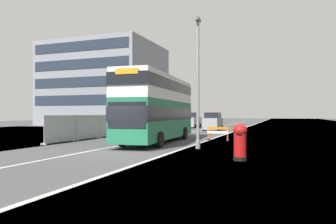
{
  "coord_description": "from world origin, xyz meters",
  "views": [
    {
      "loc": [
        8.66,
        -14.82,
        2.07
      ],
      "look_at": [
        1.45,
        4.65,
        2.2
      ],
      "focal_mm": 33.85,
      "sensor_mm": 36.0,
      "label": 1
    }
  ],
  "objects_px": {
    "lamppost_foreground": "(198,87)",
    "car_oncoming_near": "(213,122)",
    "red_pillar_postbox": "(240,140)",
    "car_receding_far": "(210,120)",
    "double_decker_bus": "(158,108)",
    "roadworks_barrier": "(218,132)",
    "car_receding_mid": "(192,121)"
  },
  "relations": [
    {
      "from": "double_decker_bus",
      "to": "car_receding_mid",
      "type": "xyz_separation_m",
      "value": [
        -4.38,
        24.4,
        -1.46
      ]
    },
    {
      "from": "double_decker_bus",
      "to": "car_oncoming_near",
      "type": "xyz_separation_m",
      "value": [
        0.23,
        17.76,
        -1.47
      ]
    },
    {
      "from": "red_pillar_postbox",
      "to": "car_receding_far",
      "type": "bearing_deg",
      "value": 104.53
    },
    {
      "from": "roadworks_barrier",
      "to": "car_oncoming_near",
      "type": "distance_m",
      "value": 15.16
    },
    {
      "from": "car_oncoming_near",
      "to": "lamppost_foreground",
      "type": "bearing_deg",
      "value": -80.18
    },
    {
      "from": "lamppost_foreground",
      "to": "car_receding_mid",
      "type": "bearing_deg",
      "value": 106.62
    },
    {
      "from": "lamppost_foreground",
      "to": "car_oncoming_near",
      "type": "height_order",
      "value": "lamppost_foreground"
    },
    {
      "from": "car_oncoming_near",
      "to": "red_pillar_postbox",
      "type": "bearing_deg",
      "value": -75.15
    },
    {
      "from": "red_pillar_postbox",
      "to": "roadworks_barrier",
      "type": "relative_size",
      "value": 0.91
    },
    {
      "from": "red_pillar_postbox",
      "to": "roadworks_barrier",
      "type": "distance_m",
      "value": 10.68
    },
    {
      "from": "lamppost_foreground",
      "to": "roadworks_barrier",
      "type": "distance_m",
      "value": 6.87
    },
    {
      "from": "roadworks_barrier",
      "to": "car_receding_far",
      "type": "height_order",
      "value": "car_receding_far"
    },
    {
      "from": "double_decker_bus",
      "to": "lamppost_foreground",
      "type": "height_order",
      "value": "lamppost_foreground"
    },
    {
      "from": "double_decker_bus",
      "to": "red_pillar_postbox",
      "type": "relative_size",
      "value": 7.16
    },
    {
      "from": "roadworks_barrier",
      "to": "car_receding_far",
      "type": "distance_m",
      "value": 30.36
    },
    {
      "from": "double_decker_bus",
      "to": "car_oncoming_near",
      "type": "relative_size",
      "value": 3.06
    },
    {
      "from": "double_decker_bus",
      "to": "red_pillar_postbox",
      "type": "bearing_deg",
      "value": -46.46
    },
    {
      "from": "double_decker_bus",
      "to": "car_receding_far",
      "type": "height_order",
      "value": "double_decker_bus"
    },
    {
      "from": "lamppost_foreground",
      "to": "car_receding_mid",
      "type": "distance_m",
      "value": 28.86
    },
    {
      "from": "double_decker_bus",
      "to": "lamppost_foreground",
      "type": "relative_size",
      "value": 1.5
    },
    {
      "from": "car_oncoming_near",
      "to": "car_receding_far",
      "type": "bearing_deg",
      "value": 104.0
    },
    {
      "from": "roadworks_barrier",
      "to": "car_receding_mid",
      "type": "height_order",
      "value": "car_receding_mid"
    },
    {
      "from": "car_oncoming_near",
      "to": "car_receding_far",
      "type": "xyz_separation_m",
      "value": [
        -3.68,
        14.75,
        -0.03
      ]
    },
    {
      "from": "car_receding_mid",
      "to": "car_oncoming_near",
      "type": "bearing_deg",
      "value": -55.27
    },
    {
      "from": "lamppost_foreground",
      "to": "red_pillar_postbox",
      "type": "relative_size",
      "value": 4.77
    },
    {
      "from": "car_oncoming_near",
      "to": "car_receding_mid",
      "type": "xyz_separation_m",
      "value": [
        -4.6,
        6.64,
        0.01
      ]
    },
    {
      "from": "roadworks_barrier",
      "to": "car_receding_mid",
      "type": "relative_size",
      "value": 0.41
    },
    {
      "from": "lamppost_foreground",
      "to": "red_pillar_postbox",
      "type": "xyz_separation_m",
      "value": [
        3.0,
        -4.06,
        -2.78
      ]
    },
    {
      "from": "double_decker_bus",
      "to": "car_oncoming_near",
      "type": "bearing_deg",
      "value": 89.27
    },
    {
      "from": "lamppost_foreground",
      "to": "car_receding_far",
      "type": "xyz_separation_m",
      "value": [
        -7.3,
        35.66,
        -2.64
      ]
    },
    {
      "from": "lamppost_foreground",
      "to": "car_receding_far",
      "type": "bearing_deg",
      "value": 101.57
    },
    {
      "from": "red_pillar_postbox",
      "to": "car_receding_mid",
      "type": "relative_size",
      "value": 0.37
    }
  ]
}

